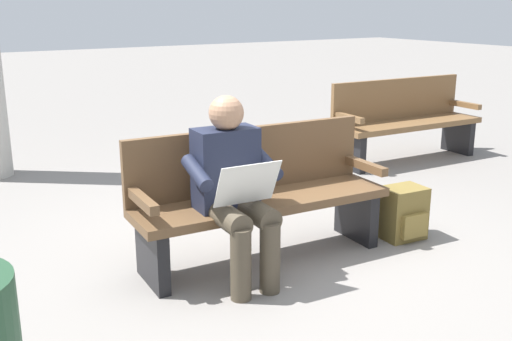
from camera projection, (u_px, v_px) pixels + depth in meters
ground_plane at (263, 259)px, 4.23m from camera, size 40.00×40.00×0.00m
bench_near at (258, 194)px, 4.17m from camera, size 1.83×0.60×0.90m
person_seated at (234, 185)px, 3.79m from camera, size 0.59×0.59×1.18m
backpack at (403, 213)px, 4.57m from camera, size 0.34×0.30×0.40m
bench_far at (404, 119)px, 6.81m from camera, size 1.82×0.57×0.90m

